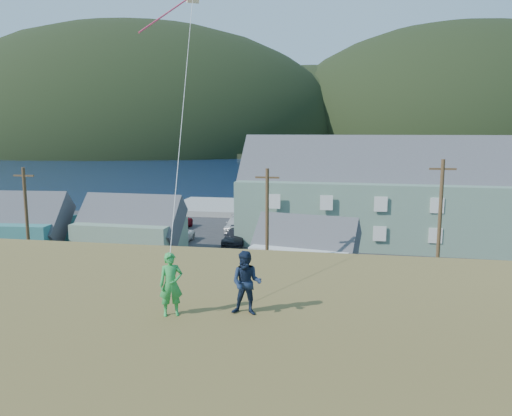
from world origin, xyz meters
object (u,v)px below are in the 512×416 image
at_px(wharf, 262,208).
at_px(shed_palegreen_far, 284,205).
at_px(shed_teal, 18,227).
at_px(lodge, 428,195).
at_px(shed_white, 305,252).
at_px(kite_flyer_green, 171,284).
at_px(kite_flyer_navy, 247,283).
at_px(shed_palegreen_near, 131,229).

xyz_separation_m(wharf, shed_palegreen_far, (4.74, -11.50, 2.31)).
height_order(shed_teal, shed_palegreen_far, shed_teal).
bearing_deg(lodge, wharf, 140.15).
xyz_separation_m(shed_white, kite_flyer_green, (-1.13, -26.29, 5.58)).
height_order(wharf, shed_palegreen_far, shed_palegreen_far).
bearing_deg(lodge, kite_flyer_green, -104.51).
xyz_separation_m(lodge, shed_palegreen_far, (-15.53, 6.68, -2.43)).
distance_m(wharf, kite_flyer_navy, 60.45).
height_order(lodge, shed_palegreen_far, lodge).
distance_m(kite_flyer_green, kite_flyer_navy, 1.84).
distance_m(wharf, lodge, 27.64).
bearing_deg(shed_teal, shed_white, -12.61).
height_order(wharf, lodge, lodge).
bearing_deg(shed_palegreen_near, shed_palegreen_far, 55.05).
xyz_separation_m(shed_palegreen_near, kite_flyer_navy, (17.40, -31.22, 5.38)).
bearing_deg(kite_flyer_navy, shed_teal, 133.93).
bearing_deg(shed_white, shed_teal, -176.70).
bearing_deg(shed_teal, wharf, 53.53).
bearing_deg(wharf, shed_palegreen_far, -67.59).
bearing_deg(shed_palegreen_far, shed_white, -87.41).
bearing_deg(shed_palegreen_far, kite_flyer_green, -94.88).
height_order(lodge, shed_white, lodge).
relative_size(shed_palegreen_near, shed_palegreen_far, 0.85).
xyz_separation_m(shed_teal, kite_flyer_green, (26.25, -30.09, 5.28)).
distance_m(shed_white, shed_palegreen_far, 22.23).
bearing_deg(shed_palegreen_near, kite_flyer_navy, -58.92).
bearing_deg(shed_palegreen_near, shed_white, -15.74).
xyz_separation_m(shed_teal, shed_white, (27.37, -3.81, -0.29)).
height_order(lodge, shed_palegreen_near, lodge).
bearing_deg(lodge, shed_palegreen_near, -158.65).
bearing_deg(kite_flyer_green, lodge, 49.47).
bearing_deg(lodge, kite_flyer_navy, -102.32).
xyz_separation_m(lodge, kite_flyer_green, (-12.29, -41.39, 2.80)).
xyz_separation_m(shed_white, kite_flyer_navy, (0.67, -25.89, 5.59)).
relative_size(shed_teal, kite_flyer_navy, 6.07).
distance_m(lodge, kite_flyer_green, 43.27).
relative_size(shed_teal, shed_palegreen_far, 0.84).
bearing_deg(wharf, kite_flyer_navy, -80.61).
bearing_deg(shed_teal, lodge, 11.65).
xyz_separation_m(lodge, shed_white, (-11.17, -15.11, -2.77)).
bearing_deg(kite_flyer_green, shed_white, 63.56).
height_order(shed_teal, kite_flyer_green, kite_flyer_green).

